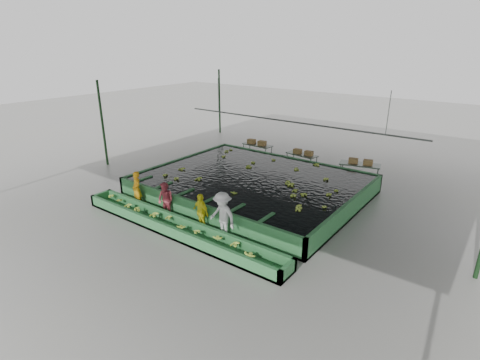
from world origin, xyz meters
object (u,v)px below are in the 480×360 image
Objects in this scene: worker_b at (166,200)px; packing_table_right at (359,172)px; flotation_tank at (252,185)px; packing_table_left at (257,151)px; box_stack_right at (360,164)px; box_stack_left at (257,144)px; packing_table_mid at (301,161)px; worker_d at (222,216)px; sorting_trough at (177,227)px; box_stack_mid at (303,154)px; worker_a at (137,189)px; worker_c at (201,212)px.

worker_b is 0.73× the size of packing_table_right.
worker_b reaches higher than flotation_tank.
flotation_tank reaches higher than packing_table_left.
box_stack_right is (6.77, -0.25, 0.51)m from packing_table_left.
packing_table_left is at bearing 19.59° from box_stack_left.
packing_table_mid is at bearing -1.90° from box_stack_left.
box_stack_left is at bearing 124.28° from worker_d.
packing_table_mid is (1.46, 9.33, -0.34)m from worker_b.
sorting_trough is at bearing -109.33° from packing_table_right.
box_stack_right is at bearing -1.71° from box_stack_mid.
packing_table_left is 1.04× the size of packing_table_mid.
packing_table_left is (-4.88, 9.46, -0.49)m from worker_d.
sorting_trough is at bearing -109.47° from box_stack_right.
worker_a is 0.87× the size of worker_d.
box_stack_left reaches higher than sorting_trough.
packing_table_left is at bearing 177.51° from box_stack_mid.
box_stack_mid reaches higher than packing_table_right.
packing_table_mid is 1.51× the size of box_stack_right.
worker_c is at bearing -107.97° from box_stack_right.
worker_c is 1.20× the size of box_stack_left.
packing_table_mid is 3.51m from packing_table_right.
box_stack_left is at bearing 122.50° from flotation_tank.
flotation_tank is 6.57× the size of worker_b.
sorting_trough is 1.73m from worker_b.
box_stack_left is at bearing -160.41° from packing_table_left.
packing_table_mid is at bearing 89.84° from flotation_tank.
box_stack_left reaches higher than packing_table_right.
worker_c is 9.69m from box_stack_right.
worker_d reaches higher than worker_c.
worker_a is 9.93m from box_stack_mid.
packing_table_left is 0.93× the size of packing_table_right.
packing_table_mid is at bearing 178.30° from packing_table_right.
box_stack_mid is (3.32, -0.14, 0.40)m from packing_table_left.
worker_b is 0.82× the size of worker_d.
packing_table_left is 6.75m from packing_table_right.
packing_table_right reaches higher than packing_table_left.
worker_a is 9.44m from box_stack_left.
worker_a is at bearing -109.69° from packing_table_mid.
packing_table_mid is (3.24, -0.13, -0.02)m from packing_table_left.
worker_c reaches higher than worker_b.
worker_d is 10.65m from box_stack_left.
packing_table_right is (1.87, 9.23, -0.46)m from worker_d.
worker_d reaches higher than box_stack_left.
worker_c reaches higher than flotation_tank.
packing_table_right is 1.70× the size of box_stack_right.
box_stack_mid is at bearing 178.54° from packing_table_right.
worker_a is 1.06× the size of worker_c.
packing_table_left is at bearing 121.98° from flotation_tank.
box_stack_right is (0.02, -0.02, 0.47)m from packing_table_right.
packing_table_mid is (3.34, 9.33, -0.39)m from worker_a.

